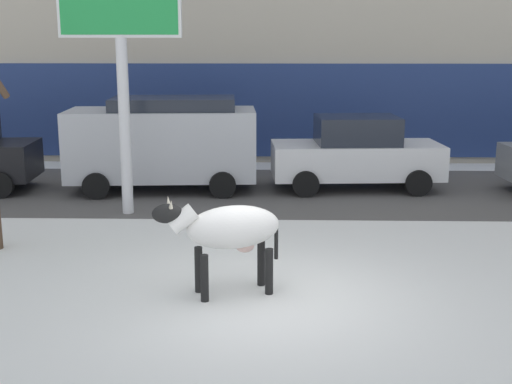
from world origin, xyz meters
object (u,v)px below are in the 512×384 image
at_px(billboard, 120,9).
at_px(car_white_sedan, 356,153).
at_px(car_silver_van, 163,141).
at_px(pedestrian_by_cars, 238,140).
at_px(cow_holstein, 229,229).
at_px(pedestrian_far_left, 156,140).

distance_m(billboard, car_white_sedan, 6.79).
bearing_deg(car_white_sedan, car_silver_van, -176.62).
distance_m(car_silver_van, car_white_sedan, 4.84).
bearing_deg(pedestrian_by_cars, billboard, -112.87).
height_order(billboard, car_silver_van, billboard).
bearing_deg(pedestrian_by_cars, cow_holstein, -87.74).
bearing_deg(pedestrian_far_left, car_white_sedan, -24.07).
height_order(billboard, pedestrian_far_left, billboard).
bearing_deg(billboard, pedestrian_by_cars, 67.13).
bearing_deg(car_silver_van, cow_holstein, -73.40).
xyz_separation_m(car_white_sedan, pedestrian_far_left, (-5.49, 2.45, -0.03)).
bearing_deg(billboard, car_white_sedan, 26.72).
bearing_deg(pedestrian_by_cars, car_white_sedan, -38.36).
bearing_deg(cow_holstein, billboard, 118.23).
bearing_deg(pedestrian_far_left, pedestrian_by_cars, 0.00).
bearing_deg(billboard, pedestrian_far_left, 92.72).
xyz_separation_m(cow_holstein, car_white_sedan, (2.71, 7.36, -0.09)).
xyz_separation_m(cow_holstein, pedestrian_by_cars, (-0.39, 9.81, -0.12)).
bearing_deg(pedestrian_by_cars, pedestrian_far_left, 180.00).
relative_size(billboard, pedestrian_far_left, 3.21).
height_order(cow_holstein, car_white_sedan, car_white_sedan).
relative_size(cow_holstein, billboard, 0.35).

